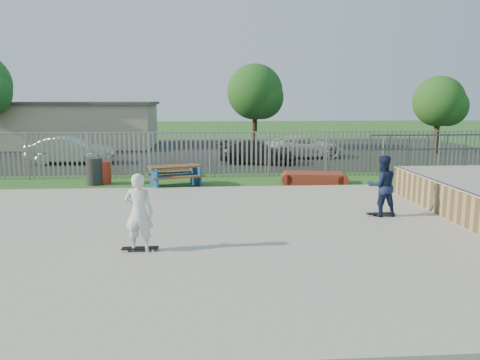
{
  "coord_description": "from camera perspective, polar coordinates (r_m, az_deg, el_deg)",
  "views": [
    {
      "loc": [
        0.86,
        -11.42,
        3.46
      ],
      "look_at": [
        1.83,
        2.0,
        1.1
      ],
      "focal_mm": 35.0,
      "sensor_mm": 36.0,
      "label": 1
    }
  ],
  "objects": [
    {
      "name": "skater_navy",
      "position": [
        13.81,
        16.93,
        -0.69
      ],
      "size": [
        0.87,
        0.69,
        1.73
      ],
      "primitive_type": "imported",
      "rotation": [
        0.0,
        0.0,
        3.18
      ],
      "color": "#151F42",
      "rests_on": "concrete_slab"
    },
    {
      "name": "skateboard_a",
      "position": [
        13.98,
        16.76,
        -4.02
      ],
      "size": [
        0.81,
        0.23,
        0.08
      ],
      "rotation": [
        0.0,
        0.0,
        0.04
      ],
      "color": "black",
      "rests_on": "concrete_slab"
    },
    {
      "name": "car_silver",
      "position": [
        26.31,
        -19.87,
        3.42
      ],
      "size": [
        4.35,
        1.54,
        1.43
      ],
      "primitive_type": "imported",
      "rotation": [
        0.0,
        0.0,
        1.57
      ],
      "color": "silver",
      "rests_on": "parking_lot"
    },
    {
      "name": "tree_right",
      "position": [
        31.89,
        23.07,
        8.79
      ],
      "size": [
        3.13,
        3.13,
        4.83
      ],
      "color": "#432A1B",
      "rests_on": "ground"
    },
    {
      "name": "tree_mid",
      "position": [
        31.83,
        1.84,
        10.67
      ],
      "size": [
        3.71,
        3.71,
        5.73
      ],
      "color": "#382116",
      "rests_on": "ground"
    },
    {
      "name": "funbox",
      "position": [
        19.41,
        9.05,
        0.23
      ],
      "size": [
        2.39,
        1.47,
        0.45
      ],
      "rotation": [
        0.0,
        0.0,
        -0.17
      ],
      "color": "maroon",
      "rests_on": "ground"
    },
    {
      "name": "car_dark",
      "position": [
        24.85,
        2.11,
        3.39
      ],
      "size": [
        4.44,
        2.7,
        1.2
      ],
      "primitive_type": "imported",
      "rotation": [
        0.0,
        0.0,
        1.31
      ],
      "color": "black",
      "rests_on": "parking_lot"
    },
    {
      "name": "trash_bin_grey",
      "position": [
        19.77,
        -17.32,
        1.01
      ],
      "size": [
        0.65,
        0.65,
        1.08
      ],
      "primitive_type": "cylinder",
      "color": "#272729",
      "rests_on": "ground"
    },
    {
      "name": "skater_white",
      "position": [
        10.39,
        -12.23,
        -3.9
      ],
      "size": [
        0.69,
        0.51,
        1.73
      ],
      "primitive_type": "imported",
      "rotation": [
        0.0,
        0.0,
        2.98
      ],
      "color": "white",
      "rests_on": "concrete_slab"
    },
    {
      "name": "ground",
      "position": [
        11.97,
        -8.12,
        -6.97
      ],
      "size": [
        120.0,
        120.0,
        0.0
      ],
      "primitive_type": "plane",
      "color": "#285C1F",
      "rests_on": "ground"
    },
    {
      "name": "picnic_table",
      "position": [
        18.59,
        -7.94,
        0.48
      ],
      "size": [
        2.39,
        2.15,
        0.85
      ],
      "rotation": [
        0.0,
        0.0,
        0.29
      ],
      "color": "brown",
      "rests_on": "ground"
    },
    {
      "name": "skateboard_b",
      "position": [
        10.61,
        -12.06,
        -8.24
      ],
      "size": [
        0.8,
        0.21,
        0.08
      ],
      "rotation": [
        0.0,
        0.0,
        0.01
      ],
      "color": "black",
      "rests_on": "concrete_slab"
    },
    {
      "name": "car_white",
      "position": [
        27.59,
        7.78,
        4.05
      ],
      "size": [
        4.87,
        2.69,
        1.29
      ],
      "primitive_type": "imported",
      "rotation": [
        0.0,
        0.0,
        1.69
      ],
      "color": "silver",
      "rests_on": "parking_lot"
    },
    {
      "name": "concrete_slab",
      "position": [
        11.95,
        -8.12,
        -6.62
      ],
      "size": [
        15.0,
        12.0,
        0.15
      ],
      "primitive_type": "cube",
      "color": "#9E9E99",
      "rests_on": "ground"
    },
    {
      "name": "fence",
      "position": [
        16.2,
        -3.57,
        1.19
      ],
      "size": [
        26.04,
        16.02,
        2.0
      ],
      "color": "gray",
      "rests_on": "ground"
    },
    {
      "name": "parking_lot",
      "position": [
        30.63,
        -5.71,
        3.44
      ],
      "size": [
        40.0,
        18.0,
        0.02
      ],
      "primitive_type": "cube",
      "color": "black",
      "rests_on": "ground"
    },
    {
      "name": "building",
      "position": [
        35.59,
        -18.65,
        6.46
      ],
      "size": [
        10.4,
        6.4,
        3.2
      ],
      "color": "#BEB492",
      "rests_on": "ground"
    },
    {
      "name": "trash_bin_red",
      "position": [
        19.89,
        -16.22,
        0.85
      ],
      "size": [
        0.54,
        0.54,
        0.9
      ],
      "primitive_type": "cylinder",
      "color": "#A62919",
      "rests_on": "ground"
    }
  ]
}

